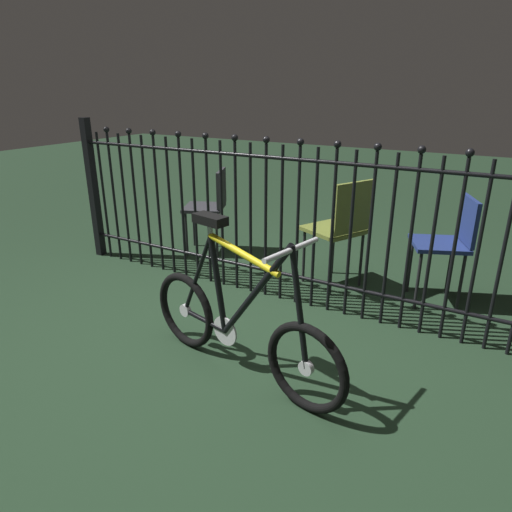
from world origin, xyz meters
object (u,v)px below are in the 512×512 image
(chair_charcoal, at_px, (211,202))
(chair_olive, at_px, (342,223))
(bicycle, at_px, (238,325))
(chair_navy, at_px, (450,238))

(chair_charcoal, bearing_deg, chair_olive, -7.99)
(bicycle, bearing_deg, chair_navy, 61.28)
(bicycle, xyz_separation_m, chair_navy, (0.86, 1.56, 0.20))
(bicycle, distance_m, chair_olive, 1.44)
(chair_navy, height_order, chair_olive, chair_olive)
(bicycle, height_order, chair_olive, bicycle)
(bicycle, height_order, chair_charcoal, bicycle)
(bicycle, height_order, chair_navy, bicycle)
(bicycle, xyz_separation_m, chair_olive, (0.07, 1.42, 0.24))
(chair_charcoal, xyz_separation_m, chair_olive, (1.39, -0.20, 0.04))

